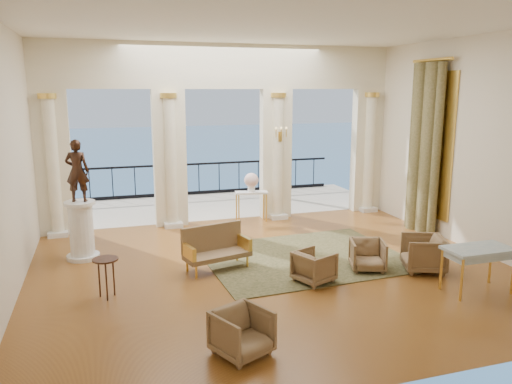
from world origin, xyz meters
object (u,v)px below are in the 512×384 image
object	(u,v)px
armchair_d	(314,265)
game_table	(478,252)
armchair_c	(424,252)
side_table	(106,264)
pedestal	(82,231)
armchair_b	(368,254)
statue	(77,171)
console_table	(251,197)
armchair_a	(242,331)
settee	(215,247)

from	to	relation	value
armchair_d	game_table	bearing A→B (deg)	-138.78
armchair_c	side_table	size ratio (longest dim) A/B	1.11
game_table	pedestal	world-z (taller)	pedestal
armchair_b	armchair_d	size ratio (longest dim) A/B	1.02
armchair_b	game_table	distance (m)	1.97
armchair_c	statue	bearing A→B (deg)	-91.46
pedestal	console_table	distance (m)	4.49
console_table	side_table	bearing A→B (deg)	-122.97
pedestal	console_table	world-z (taller)	pedestal
game_table	side_table	bearing A→B (deg)	165.34
statue	side_table	bearing A→B (deg)	113.34
armchair_c	console_table	xyz separation A→B (m)	(-2.07, 4.43, 0.28)
armchair_c	statue	size ratio (longest dim) A/B	0.60
armchair_a	pedestal	bearing A→B (deg)	89.47
armchair_c	side_table	xyz separation A→B (m)	(-5.77, 0.50, 0.21)
settee	game_table	world-z (taller)	settee
armchair_b	console_table	xyz separation A→B (m)	(-1.08, 4.08, 0.34)
armchair_a	armchair_d	size ratio (longest dim) A/B	1.06
settee	game_table	bearing A→B (deg)	-45.17
statue	side_table	xyz separation A→B (m)	(0.43, -2.19, -1.23)
armchair_a	armchair_c	size ratio (longest dim) A/B	0.89
settee	armchair_a	bearing A→B (deg)	-110.48
game_table	side_table	world-z (taller)	game_table
armchair_b	armchair_c	xyz separation A→B (m)	(0.99, -0.35, 0.05)
armchair_c	console_table	size ratio (longest dim) A/B	0.85
armchair_d	settee	xyz separation A→B (m)	(-1.53, 1.23, 0.10)
game_table	statue	xyz separation A→B (m)	(-6.45, 3.80, 1.12)
armchair_b	game_table	bearing A→B (deg)	-30.54
statue	settee	bearing A→B (deg)	163.42
pedestal	settee	bearing A→B (deg)	-28.78
side_table	pedestal	bearing A→B (deg)	101.14
armchair_a	armchair_c	bearing A→B (deg)	0.17
armchair_d	armchair_c	bearing A→B (deg)	-115.06
console_table	statue	bearing A→B (deg)	-146.77
armchair_d	settee	world-z (taller)	settee
armchair_b	armchair_d	distance (m)	1.25
statue	armchair_d	bearing A→B (deg)	159.31
side_table	armchair_d	bearing A→B (deg)	-6.33
armchair_a	armchair_b	xyz separation A→B (m)	(3.14, 2.27, -0.01)
statue	console_table	size ratio (longest dim) A/B	1.41
pedestal	console_table	size ratio (longest dim) A/B	1.36
armchair_b	settee	size ratio (longest dim) A/B	0.48
console_table	pedestal	bearing A→B (deg)	-146.77
armchair_d	game_table	distance (m)	2.78
side_table	armchair_b	bearing A→B (deg)	-1.69
armchair_d	statue	distance (m)	4.98
settee	pedestal	world-z (taller)	pedestal
settee	side_table	xyz separation A→B (m)	(-2.03, -0.83, 0.17)
settee	side_table	size ratio (longest dim) A/B	1.99
armchair_a	game_table	distance (m)	4.47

